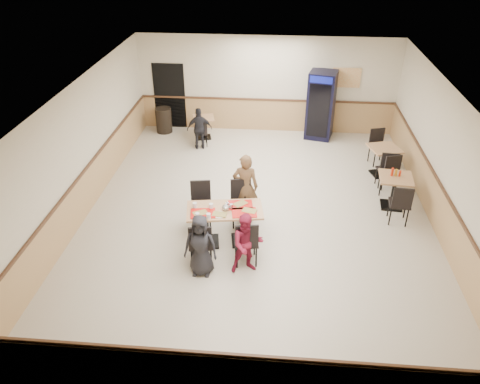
# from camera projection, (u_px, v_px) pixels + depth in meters

# --- Properties ---
(ground) EXTENTS (10.00, 10.00, 0.00)m
(ground) POSITION_uv_depth(u_px,v_px,m) (257.00, 214.00, 11.00)
(ground) COLOR beige
(ground) RESTS_ON ground
(room_shell) EXTENTS (10.00, 10.00, 10.00)m
(room_shell) POSITION_uv_depth(u_px,v_px,m) (328.00, 148.00, 12.75)
(room_shell) COLOR silver
(room_shell) RESTS_ON ground
(main_table) EXTENTS (1.66, 1.01, 0.84)m
(main_table) POSITION_uv_depth(u_px,v_px,m) (225.00, 220.00, 9.79)
(main_table) COLOR black
(main_table) RESTS_ON ground
(main_chairs) EXTENTS (1.65, 2.02, 1.06)m
(main_chairs) POSITION_uv_depth(u_px,v_px,m) (222.00, 222.00, 9.80)
(main_chairs) COLOR black
(main_chairs) RESTS_ON ground
(diner_woman_left) EXTENTS (0.65, 0.44, 1.30)m
(diner_woman_left) POSITION_uv_depth(u_px,v_px,m) (201.00, 246.00, 8.90)
(diner_woman_left) COLOR black
(diner_woman_left) RESTS_ON ground
(diner_woman_right) EXTENTS (0.74, 0.64, 1.30)m
(diner_woman_right) POSITION_uv_depth(u_px,v_px,m) (247.00, 244.00, 8.95)
(diner_woman_right) COLOR maroon
(diner_woman_right) RESTS_ON ground
(diner_man_opposite) EXTENTS (0.59, 0.39, 1.60)m
(diner_man_opposite) POSITION_uv_depth(u_px,v_px,m) (245.00, 187.00, 10.51)
(diner_man_opposite) COLOR brown
(diner_man_opposite) RESTS_ON ground
(lone_diner) EXTENTS (0.79, 0.46, 1.26)m
(lone_diner) POSITION_uv_depth(u_px,v_px,m) (200.00, 129.00, 13.75)
(lone_diner) COLOR black
(lone_diner) RESTS_ON ground
(tabletop_clutter) EXTENTS (1.39, 0.83, 0.12)m
(tabletop_clutter) POSITION_uv_depth(u_px,v_px,m) (224.00, 210.00, 9.58)
(tabletop_clutter) COLOR red
(tabletop_clutter) RESTS_ON main_table
(side_table_near) EXTENTS (0.82, 0.82, 0.81)m
(side_table_near) POSITION_uv_depth(u_px,v_px,m) (394.00, 187.00, 11.02)
(side_table_near) COLOR black
(side_table_near) RESTS_ON ground
(side_table_near_chair_south) EXTENTS (0.52, 0.52, 1.02)m
(side_table_near_chair_south) POSITION_uv_depth(u_px,v_px,m) (400.00, 202.00, 10.49)
(side_table_near_chair_south) COLOR black
(side_table_near_chair_south) RESTS_ON ground
(side_table_near_chair_north) EXTENTS (0.52, 0.52, 1.02)m
(side_table_near_chair_north) POSITION_uv_depth(u_px,v_px,m) (389.00, 175.00, 11.59)
(side_table_near_chair_north) COLOR black
(side_table_near_chair_north) RESTS_ON ground
(side_table_far) EXTENTS (0.92, 0.92, 0.80)m
(side_table_far) POSITION_uv_depth(u_px,v_px,m) (383.00, 157.00, 12.40)
(side_table_far) COLOR black
(side_table_far) RESTS_ON ground
(side_table_far_chair_south) EXTENTS (0.58, 0.58, 1.01)m
(side_table_far_chair_south) POSITION_uv_depth(u_px,v_px,m) (387.00, 169.00, 11.86)
(side_table_far_chair_south) COLOR black
(side_table_far_chair_south) RESTS_ON ground
(side_table_far_chair_north) EXTENTS (0.58, 0.58, 1.01)m
(side_table_far_chair_north) POSITION_uv_depth(u_px,v_px,m) (379.00, 147.00, 12.95)
(side_table_far_chair_north) COLOR black
(side_table_far_chair_north) RESTS_ON ground
(condiment_caddy) EXTENTS (0.23, 0.06, 0.20)m
(condiment_caddy) POSITION_uv_depth(u_px,v_px,m) (395.00, 173.00, 10.88)
(condiment_caddy) COLOR red
(condiment_caddy) RESTS_ON side_table_near
(back_table) EXTENTS (0.76, 0.76, 0.68)m
(back_table) POSITION_uv_depth(u_px,v_px,m) (204.00, 124.00, 14.50)
(back_table) COLOR black
(back_table) RESTS_ON ground
(back_table_chair_lone) EXTENTS (0.47, 0.47, 0.86)m
(back_table_chair_lone) POSITION_uv_depth(u_px,v_px,m) (201.00, 132.00, 14.05)
(back_table_chair_lone) COLOR black
(back_table_chair_lone) RESTS_ON ground
(pepsi_cooler) EXTENTS (0.94, 0.94, 2.08)m
(pepsi_cooler) POSITION_uv_depth(u_px,v_px,m) (321.00, 105.00, 14.27)
(pepsi_cooler) COLOR black
(pepsi_cooler) RESTS_ON ground
(trash_bin) EXTENTS (0.51, 0.51, 0.80)m
(trash_bin) POSITION_uv_depth(u_px,v_px,m) (164.00, 120.00, 14.93)
(trash_bin) COLOR black
(trash_bin) RESTS_ON ground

